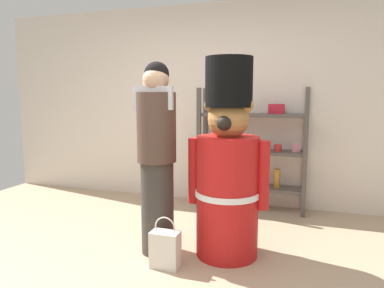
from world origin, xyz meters
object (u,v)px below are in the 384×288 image
(merchandise_shelf, at_px, (252,148))
(person_shopper, at_px, (157,155))
(shopping_bag, at_px, (165,249))
(teddy_bear_guard, at_px, (228,171))

(merchandise_shelf, xyz_separation_m, person_shopper, (-0.61, -1.55, 0.13))
(merchandise_shelf, relative_size, shopping_bag, 3.49)
(person_shopper, height_order, shopping_bag, person_shopper)
(teddy_bear_guard, relative_size, shopping_bag, 4.01)
(merchandise_shelf, distance_m, teddy_bear_guard, 1.41)
(teddy_bear_guard, bearing_deg, person_shopper, -167.21)
(merchandise_shelf, height_order, person_shopper, person_shopper)
(person_shopper, relative_size, shopping_bag, 3.93)
(merchandise_shelf, distance_m, person_shopper, 1.67)
(merchandise_shelf, height_order, teddy_bear_guard, teddy_bear_guard)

